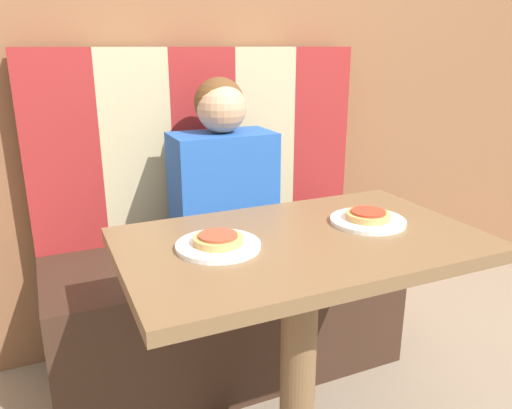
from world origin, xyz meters
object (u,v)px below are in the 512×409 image
at_px(person, 223,172).
at_px(pizza_left, 218,239).
at_px(plate_right, 368,221).
at_px(pizza_right, 368,215).
at_px(plate_left, 218,246).

height_order(person, pizza_left, person).
bearing_deg(person, pizza_left, -111.46).
xyz_separation_m(plate_right, pizza_left, (-0.44, -0.00, 0.02)).
height_order(pizza_left, pizza_right, same).
height_order(plate_right, pizza_left, pizza_left).
bearing_deg(person, plate_left, -111.46).
distance_m(plate_right, pizza_right, 0.02).
relative_size(plate_left, pizza_left, 1.70).
xyz_separation_m(person, plate_left, (-0.22, -0.56, -0.04)).
bearing_deg(plate_left, pizza_right, -0.00).
xyz_separation_m(plate_left, plate_right, (0.44, 0.00, 0.00)).
height_order(person, plate_right, person).
relative_size(person, plate_left, 2.98).
distance_m(plate_right, pizza_left, 0.44).
bearing_deg(plate_left, person, 68.54).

